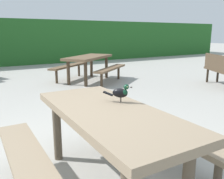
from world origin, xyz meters
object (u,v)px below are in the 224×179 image
at_px(park_bench_side, 221,68).
at_px(bird_grackle, 121,92).
at_px(picnic_table_foreground, 109,129).
at_px(picnic_table_mid_right, 89,62).

bearing_deg(park_bench_side, bird_grackle, -155.36).
bearing_deg(park_bench_side, picnic_table_foreground, -155.09).
distance_m(picnic_table_foreground, picnic_table_mid_right, 5.11).
xyz_separation_m(picnic_table_foreground, bird_grackle, (0.21, 0.12, 0.29)).
bearing_deg(bird_grackle, park_bench_side, 24.64).
height_order(bird_grackle, picnic_table_mid_right, bird_grackle).
height_order(picnic_table_foreground, park_bench_side, park_bench_side).
bearing_deg(picnic_table_foreground, park_bench_side, 24.91).
relative_size(picnic_table_mid_right, park_bench_side, 1.64).
relative_size(picnic_table_foreground, park_bench_side, 1.25).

